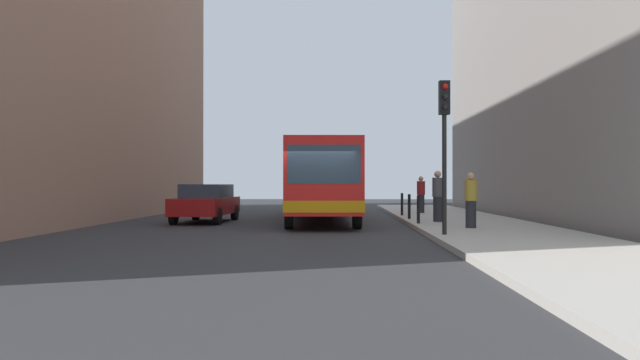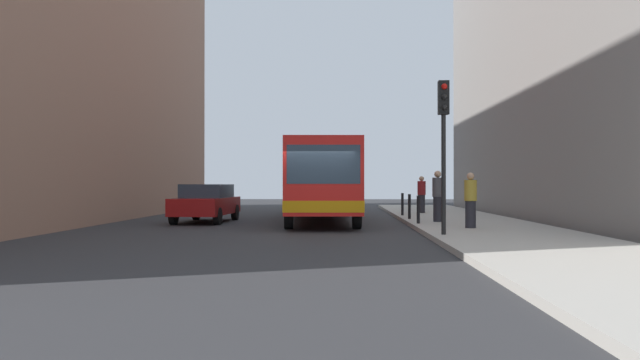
{
  "view_description": "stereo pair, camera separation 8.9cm",
  "coord_description": "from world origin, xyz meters",
  "px_view_note": "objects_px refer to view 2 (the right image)",
  "views": [
    {
      "loc": [
        0.72,
        -19.36,
        1.51
      ],
      "look_at": [
        0.05,
        2.9,
        1.64
      ],
      "focal_mm": 34.48,
      "sensor_mm": 36.0,
      "label": 1
    },
    {
      "loc": [
        0.81,
        -19.36,
        1.51
      ],
      "look_at": [
        0.05,
        2.9,
        1.64
      ],
      "focal_mm": 34.48,
      "sensor_mm": 36.0,
      "label": 2
    }
  ],
  "objects_px": {
    "car_behind_bus": "(315,197)",
    "bollard_mid": "(409,207)",
    "pedestrian_far_sidewalk": "(422,194)",
    "traffic_light": "(444,127)",
    "pedestrian_mid_sidewalk": "(438,196)",
    "bollard_far": "(402,204)",
    "pedestrian_near_signal": "(471,200)",
    "car_beside_bus": "(206,202)",
    "bus": "(322,178)",
    "bollard_near": "(418,209)"
  },
  "relations": [
    {
      "from": "pedestrian_near_signal",
      "to": "bollard_near",
      "type": "bearing_deg",
      "value": 57.5
    },
    {
      "from": "traffic_light",
      "to": "bollard_mid",
      "type": "distance_m",
      "value": 7.64
    },
    {
      "from": "car_behind_bus",
      "to": "bollard_mid",
      "type": "xyz_separation_m",
      "value": [
        4.05,
        -9.63,
        -0.16
      ]
    },
    {
      "from": "bollard_mid",
      "to": "pedestrian_mid_sidewalk",
      "type": "bearing_deg",
      "value": -64.21
    },
    {
      "from": "pedestrian_mid_sidewalk",
      "to": "car_beside_bus",
      "type": "bearing_deg",
      "value": -88.85
    },
    {
      "from": "bus",
      "to": "car_behind_bus",
      "type": "bearing_deg",
      "value": -88.29
    },
    {
      "from": "bollard_mid",
      "to": "pedestrian_mid_sidewalk",
      "type": "xyz_separation_m",
      "value": [
        0.82,
        -1.69,
        0.44
      ]
    },
    {
      "from": "bus",
      "to": "bollard_near",
      "type": "relative_size",
      "value": 11.7
    },
    {
      "from": "bus",
      "to": "bollard_mid",
      "type": "distance_m",
      "value": 3.64
    },
    {
      "from": "bollard_far",
      "to": "bollard_mid",
      "type": "bearing_deg",
      "value": -90.0
    },
    {
      "from": "traffic_light",
      "to": "bollard_near",
      "type": "distance_m",
      "value": 5.15
    },
    {
      "from": "bus",
      "to": "car_beside_bus",
      "type": "xyz_separation_m",
      "value": [
        -4.49,
        -0.53,
        -0.94
      ]
    },
    {
      "from": "pedestrian_far_sidewalk",
      "to": "car_behind_bus",
      "type": "bearing_deg",
      "value": 23.02
    },
    {
      "from": "pedestrian_near_signal",
      "to": "pedestrian_far_sidewalk",
      "type": "bearing_deg",
      "value": 25.66
    },
    {
      "from": "bollard_far",
      "to": "pedestrian_near_signal",
      "type": "relative_size",
      "value": 0.56
    },
    {
      "from": "car_beside_bus",
      "to": "pedestrian_near_signal",
      "type": "relative_size",
      "value": 2.64
    },
    {
      "from": "bus",
      "to": "bollard_near",
      "type": "xyz_separation_m",
      "value": [
        3.4,
        -3.36,
        -1.1
      ]
    },
    {
      "from": "bollard_mid",
      "to": "bollard_far",
      "type": "distance_m",
      "value": 2.69
    },
    {
      "from": "bus",
      "to": "pedestrian_far_sidewalk",
      "type": "xyz_separation_m",
      "value": [
        4.53,
        4.34,
        -0.73
      ]
    },
    {
      "from": "car_beside_bus",
      "to": "bollard_mid",
      "type": "relative_size",
      "value": 4.71
    },
    {
      "from": "car_beside_bus",
      "to": "bollard_near",
      "type": "relative_size",
      "value": 4.71
    },
    {
      "from": "car_beside_bus",
      "to": "car_behind_bus",
      "type": "distance_m",
      "value": 10.24
    },
    {
      "from": "bus",
      "to": "bollard_mid",
      "type": "height_order",
      "value": "bus"
    },
    {
      "from": "bollard_far",
      "to": "pedestrian_far_sidewalk",
      "type": "distance_m",
      "value": 2.61
    },
    {
      "from": "pedestrian_near_signal",
      "to": "traffic_light",
      "type": "bearing_deg",
      "value": 178.22
    },
    {
      "from": "car_beside_bus",
      "to": "bollard_near",
      "type": "height_order",
      "value": "car_beside_bus"
    },
    {
      "from": "bus",
      "to": "car_behind_bus",
      "type": "height_order",
      "value": "bus"
    },
    {
      "from": "car_behind_bus",
      "to": "pedestrian_far_sidewalk",
      "type": "bearing_deg",
      "value": 140.97
    },
    {
      "from": "bus",
      "to": "pedestrian_mid_sidewalk",
      "type": "bearing_deg",
      "value": 148.39
    },
    {
      "from": "car_behind_bus",
      "to": "traffic_light",
      "type": "relative_size",
      "value": 1.09
    },
    {
      "from": "car_beside_bus",
      "to": "bollard_far",
      "type": "relative_size",
      "value": 4.71
    },
    {
      "from": "bus",
      "to": "pedestrian_near_signal",
      "type": "bearing_deg",
      "value": 128.81
    },
    {
      "from": "bollard_mid",
      "to": "car_behind_bus",
      "type": "bearing_deg",
      "value": 112.81
    },
    {
      "from": "bollard_mid",
      "to": "bus",
      "type": "bearing_deg",
      "value": 168.85
    },
    {
      "from": "bus",
      "to": "pedestrian_mid_sidewalk",
      "type": "distance_m",
      "value": 4.88
    },
    {
      "from": "bollard_mid",
      "to": "pedestrian_far_sidewalk",
      "type": "distance_m",
      "value": 5.15
    },
    {
      "from": "pedestrian_mid_sidewalk",
      "to": "bollard_near",
      "type": "bearing_deg",
      "value": -26.1
    },
    {
      "from": "bollard_mid",
      "to": "pedestrian_near_signal",
      "type": "height_order",
      "value": "pedestrian_near_signal"
    },
    {
      "from": "car_beside_bus",
      "to": "traffic_light",
      "type": "distance_m",
      "value": 11.12
    },
    {
      "from": "pedestrian_mid_sidewalk",
      "to": "pedestrian_far_sidewalk",
      "type": "relative_size",
      "value": 1.07
    },
    {
      "from": "car_behind_bus",
      "to": "traffic_light",
      "type": "xyz_separation_m",
      "value": [
        4.15,
        -16.89,
        2.22
      ]
    },
    {
      "from": "car_behind_bus",
      "to": "bollard_near",
      "type": "xyz_separation_m",
      "value": [
        4.05,
        -12.32,
        -0.16
      ]
    },
    {
      "from": "traffic_light",
      "to": "pedestrian_far_sidewalk",
      "type": "height_order",
      "value": "traffic_light"
    },
    {
      "from": "bus",
      "to": "bollard_mid",
      "type": "xyz_separation_m",
      "value": [
        3.4,
        -0.67,
        -1.1
      ]
    },
    {
      "from": "bollard_mid",
      "to": "pedestrian_far_sidewalk",
      "type": "relative_size",
      "value": 0.56
    },
    {
      "from": "bollard_near",
      "to": "bollard_far",
      "type": "bearing_deg",
      "value": 90.0
    },
    {
      "from": "traffic_light",
      "to": "pedestrian_mid_sidewalk",
      "type": "bearing_deg",
      "value": 82.68
    },
    {
      "from": "pedestrian_near_signal",
      "to": "pedestrian_mid_sidewalk",
      "type": "distance_m",
      "value": 3.1
    },
    {
      "from": "car_behind_bus",
      "to": "traffic_light",
      "type": "height_order",
      "value": "traffic_light"
    },
    {
      "from": "bus",
      "to": "car_beside_bus",
      "type": "bearing_deg",
      "value": 4.34
    }
  ]
}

